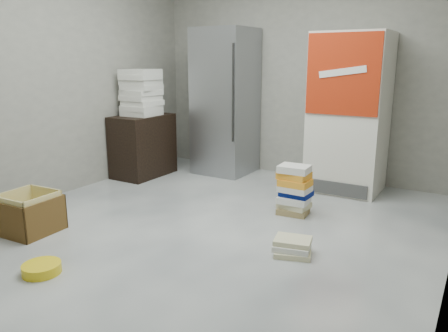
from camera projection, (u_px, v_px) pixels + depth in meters
ground at (188, 237)px, 3.80m from camera, size 5.00×5.00×0.00m
room_shell at (184, 20)px, 3.38m from camera, size 4.04×5.04×2.82m
steel_fridge at (226, 102)px, 5.80m from camera, size 0.70×0.72×1.90m
coke_cooler at (349, 113)px, 4.98m from camera, size 0.80×0.73×1.80m
wood_shelf at (143, 146)px, 5.74m from camera, size 0.50×0.80×0.80m
supply_box_stack at (141, 93)px, 5.57m from camera, size 0.44×0.44×0.58m
phonebook_stack_main at (294, 190)px, 4.31m from camera, size 0.32×0.28×0.50m
phonebook_stack_side at (292, 247)px, 3.44m from camera, size 0.35×0.31×0.13m
cardboard_box at (30, 216)px, 3.88m from camera, size 0.47×0.47×0.36m
bucket_lid at (42, 269)px, 3.14m from camera, size 0.30×0.30×0.07m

